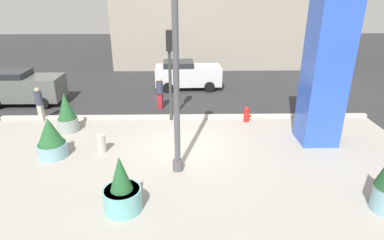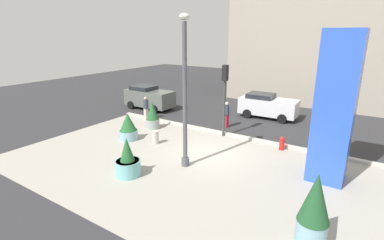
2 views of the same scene
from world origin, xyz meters
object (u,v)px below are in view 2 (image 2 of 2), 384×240
Objects in this scene: pedestrian_by_curb at (226,113)px; traffic_light_corner at (225,89)px; car_curb_west at (149,97)px; potted_plant_curbside at (128,162)px; lamp_post at (185,97)px; potted_plant_near_left at (314,209)px; fire_hydrant at (282,143)px; potted_plant_by_pillar at (128,127)px; car_far_lane at (268,106)px; pedestrian_on_sidewalk at (146,107)px; art_pillar_blue at (335,109)px; potted_plant_near_right at (152,116)px; concrete_bollard at (155,137)px.

traffic_light_corner is at bearing -68.49° from pedestrian_by_curb.
potted_plant_curbside is at bearing -53.17° from car_curb_west.
lamp_post is at bearing -40.17° from car_curb_west.
traffic_light_corner is at bearing -17.56° from car_curb_west.
potted_plant_near_left reaches higher than fire_hydrant.
car_far_lane is (5.17, 8.93, 0.15)m from potted_plant_by_pillar.
fire_hydrant is 0.18× the size of traffic_light_corner.
car_far_lane is 1.02× the size of car_curb_west.
pedestrian_on_sidewalk is (-12.79, 7.08, -0.24)m from potted_plant_near_left.
potted_plant_curbside is at bearing -125.42° from lamp_post.
potted_plant_curbside is at bearing -125.80° from fire_hydrant.
potted_plant_near_left is at bearing -1.23° from potted_plant_curbside.
lamp_post is 1.59× the size of traffic_light_corner.
pedestrian_by_curb is (-6.80, 4.01, -2.13)m from art_pillar_blue.
potted_plant_by_pillar is (-4.78, 1.09, -2.56)m from lamp_post.
potted_plant_near_right reaches higher than car_far_lane.
fire_hydrant is at bearing 22.54° from potted_plant_by_pillar.
traffic_light_corner reaches higher than pedestrian_on_sidewalk.
potted_plant_near_left is 1.33× the size of pedestrian_by_curb.
lamp_post is 1.10× the size of art_pillar_blue.
art_pillar_blue is at bearing -6.26° from potted_plant_near_right.
pedestrian_on_sidewalk is (-6.26, 0.08, -1.96)m from traffic_light_corner.
lamp_post is 3.86× the size of potted_plant_curbside.
art_pillar_blue is 3.73× the size of pedestrian_on_sidewalk.
lamp_post is at bearing -125.99° from fire_hydrant.
pedestrian_on_sidewalk is (-1.72, 1.29, 0.10)m from potted_plant_near_right.
lamp_post reaches higher than potted_plant_near_left.
potted_plant_near_left is 13.61m from car_far_lane.
traffic_light_corner is (-6.53, 7.00, 1.72)m from potted_plant_near_left.
potted_plant_near_right is at bearing -129.26° from car_far_lane.
traffic_light_corner is 6.56m from pedestrian_on_sidewalk.
potted_plant_near_right is 8.24m from fire_hydrant.
fire_hydrant is (-2.90, 6.73, -0.79)m from potted_plant_near_left.
art_pillar_blue is at bearing 94.58° from potted_plant_near_left.
art_pillar_blue is 9.20m from concrete_bollard.
potted_plant_curbside is at bearing 178.77° from potted_plant_near_left.
potted_plant_near_right is 2.38× the size of concrete_bollard.
potted_plant_curbside is 8.48m from pedestrian_by_curb.
pedestrian_on_sidewalk is (-5.15, 6.92, 0.27)m from potted_plant_curbside.
potted_plant_near_right is at bearing 145.16° from lamp_post.
pedestrian_on_sidewalk is at bearing 144.62° from lamp_post.
traffic_light_corner reaches higher than potted_plant_by_pillar.
potted_plant_near_right is (-10.70, 1.17, -2.27)m from art_pillar_blue.
car_curb_west is at bearing 166.39° from fire_hydrant.
potted_plant_near_left is (6.10, -2.33, -2.14)m from lamp_post.
lamp_post is 8.55m from pedestrian_on_sidewalk.
art_pillar_blue is 8.24× the size of fire_hydrant.
potted_plant_near_left reaches higher than car_far_lane.
lamp_post reaches higher than pedestrian_by_curb.
lamp_post is 6.80m from pedestrian_by_curb.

